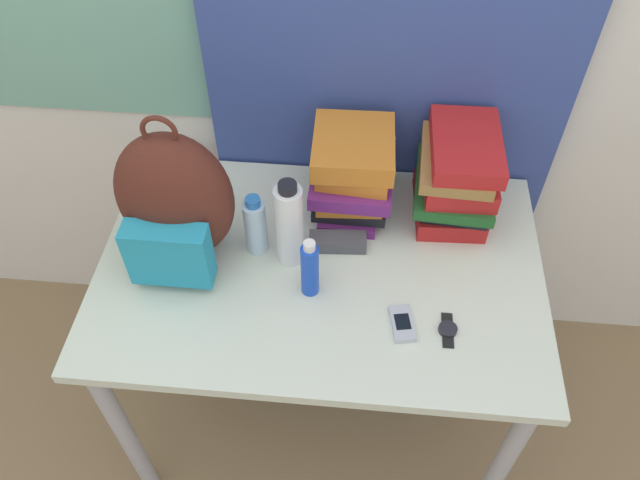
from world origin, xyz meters
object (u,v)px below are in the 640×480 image
Objects in this scene: book_stack_center at (457,177)px; sports_bottle at (289,225)px; water_bottle at (256,226)px; wristwatch at (448,330)px; cell_phone at (402,324)px; sunglasses_case at (338,242)px; sunscreen_bottle at (310,269)px; backpack at (175,203)px; book_stack_left at (352,173)px.

book_stack_center is 1.08× the size of sports_bottle.
sports_bottle reaches higher than water_bottle.
wristwatch is at bearing -92.97° from book_stack_center.
book_stack_center is at bearing 71.84° from cell_phone.
sunglasses_case is at bearing 22.10° from sports_bottle.
sunscreen_bottle is at bearing -111.13° from sunglasses_case.
water_bottle is (0.19, 0.03, -0.10)m from backpack.
wristwatch is at bearing -40.55° from sunglasses_case.
sports_bottle is 1.72× the size of sunglasses_case.
sunscreen_bottle is at bearing 159.57° from cell_phone.
sports_bottle is 2.70× the size of wristwatch.
water_bottle is 0.44m from cell_phone.
book_stack_center is at bearing 16.98° from backpack.
water_bottle is 1.20× the size of sunglasses_case.
cell_phone is at bearing -32.77° from sports_bottle.
backpack is 2.83× the size of sunglasses_case.
cell_phone is 0.11m from wristwatch.
sports_bottle is at bearing 120.85° from sunscreen_bottle.
backpack is 0.28m from sports_bottle.
book_stack_center reaches higher than cell_phone.
book_stack_left is at bearing 54.99° from sports_bottle.
backpack is 0.72m from wristwatch.
sunglasses_case is (0.21, 0.02, -0.07)m from water_bottle.
sunscreen_bottle is (-0.36, -0.31, -0.05)m from book_stack_center.
backpack is 0.21m from water_bottle.
backpack is at bearing -178.63° from sports_bottle.
sports_bottle is 0.46m from wristwatch.
book_stack_center reaches higher than wristwatch.
sports_bottle reaches higher than wristwatch.
book_stack_left is at bearing -179.90° from book_stack_center.
sunglasses_case is 1.57× the size of wristwatch.
book_stack_left reaches higher than water_bottle.
backpack reaches higher than book_stack_left.
sports_bottle reaches higher than cell_phone.
sports_bottle is (-0.42, -0.21, -0.00)m from book_stack_center.
book_stack_left is 1.49× the size of sunscreen_bottle.
sunglasses_case is at bearing -99.30° from book_stack_left.
water_bottle is at bearing 9.39° from backpack.
backpack reaches higher than water_bottle.
book_stack_left is at bearing 122.64° from wristwatch.
book_stack_center reaches higher than book_stack_left.
sunglasses_case is (-0.03, -0.16, -0.11)m from book_stack_left.
sports_bottle is (0.09, -0.02, 0.04)m from water_bottle.
cell_phone is (0.29, -0.19, -0.12)m from sports_bottle.
book_stack_left reaches higher than cell_phone.
wristwatch is at bearing -23.76° from water_bottle.
sunglasses_case is (-0.30, -0.16, -0.11)m from book_stack_center.
water_bottle is at bearing -160.40° from book_stack_center.
wristwatch is at bearing -57.36° from book_stack_left.
wristwatch is (-0.02, -0.40, -0.13)m from book_stack_center.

